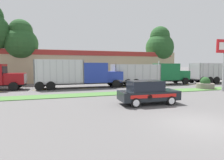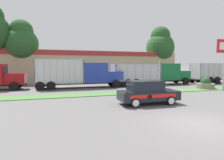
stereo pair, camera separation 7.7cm
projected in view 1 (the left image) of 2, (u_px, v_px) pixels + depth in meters
ground_plane at (199, 124)px, 8.64m from camera, size 600.00×600.00×0.00m
grass_verge at (125, 93)px, 18.36m from camera, size 120.00×2.17×0.06m
centre_line_3 at (43, 90)px, 20.78m from camera, size 2.40×0.14×0.01m
centre_line_4 at (88, 88)px, 22.33m from camera, size 2.40×0.14×0.01m
centre_line_5 at (128, 87)px, 23.88m from camera, size 2.40×0.14×0.01m
centre_line_6 at (162, 86)px, 25.43m from camera, size 2.40×0.14×0.01m
centre_line_7 at (193, 84)px, 26.98m from camera, size 2.40×0.14×0.01m
centre_line_8 at (220, 83)px, 28.53m from camera, size 2.40×0.14×0.01m
dump_truck_mid at (88, 75)px, 22.98m from camera, size 11.08×2.85×3.63m
dump_truck_far_right at (159, 74)px, 26.83m from camera, size 12.47×2.75×3.63m
rally_car at (147, 92)px, 13.10m from camera, size 4.50×2.00×1.81m
stone_planter at (205, 84)px, 21.90m from camera, size 2.09×2.09×1.49m
store_building_backdrop at (84, 66)px, 35.94m from camera, size 34.53×12.10×5.50m
tree_behind_left at (21, 41)px, 27.72m from camera, size 5.05×5.05×10.18m
tree_behind_right at (160, 45)px, 35.54m from camera, size 5.65×5.65×10.82m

